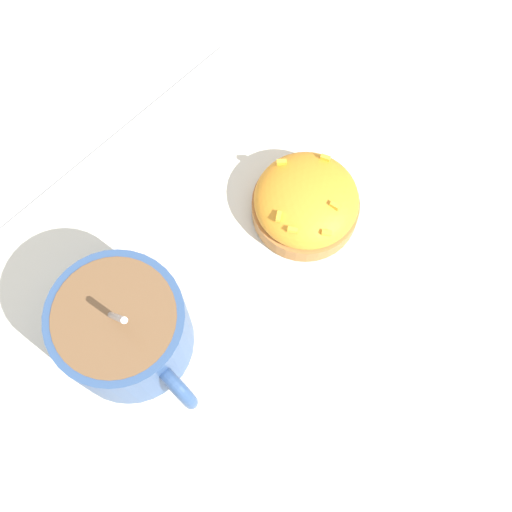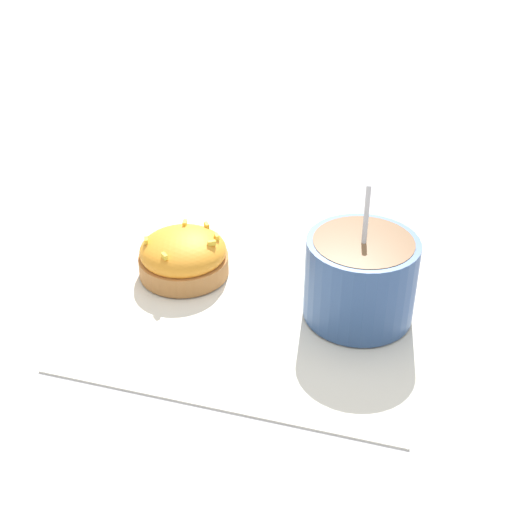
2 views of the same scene
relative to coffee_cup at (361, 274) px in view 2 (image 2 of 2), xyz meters
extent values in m
plane|color=#B2B2B7|center=(-0.08, 0.01, -0.04)|extent=(3.00, 3.00, 0.00)
cube|color=white|center=(-0.08, 0.01, -0.04)|extent=(0.28, 0.29, 0.00)
cylinder|color=#335184|center=(0.00, 0.00, 0.00)|extent=(0.09, 0.09, 0.07)
cylinder|color=brown|center=(0.00, 0.00, 0.03)|extent=(0.08, 0.08, 0.01)
torus|color=#335184|center=(0.00, 0.05, 0.00)|extent=(0.01, 0.04, 0.04)
ellipsoid|color=silver|center=(0.00, 0.02, -0.03)|extent=(0.02, 0.03, 0.01)
cylinder|color=silver|center=(0.00, -0.01, 0.02)|extent=(0.01, 0.05, 0.10)
cylinder|color=#B2753D|center=(-0.16, 0.02, -0.03)|extent=(0.08, 0.08, 0.02)
ellipsoid|color=orange|center=(-0.16, 0.02, -0.02)|extent=(0.08, 0.08, 0.03)
cube|color=yellow|center=(-0.13, 0.03, 0.00)|extent=(0.01, 0.01, 0.00)
cube|color=yellow|center=(-0.15, 0.05, 0.00)|extent=(0.01, 0.01, 0.00)
cube|color=yellow|center=(-0.16, -0.01, 0.00)|extent=(0.01, 0.01, 0.00)
cube|color=yellow|center=(-0.16, 0.04, 0.00)|extent=(0.00, 0.01, 0.00)
cube|color=yellow|center=(-0.13, 0.02, 0.00)|extent=(0.01, 0.01, 0.00)
cube|color=yellow|center=(-0.19, 0.01, 0.00)|extent=(0.01, 0.01, 0.00)
camera|label=1|loc=(0.01, 0.14, 0.46)|focal=50.00mm
camera|label=2|loc=(0.04, -0.48, 0.32)|focal=50.00mm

